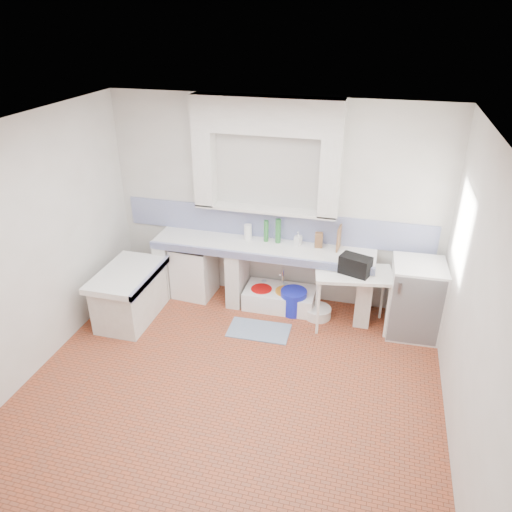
% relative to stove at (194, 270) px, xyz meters
% --- Properties ---
extents(floor, '(4.50, 4.50, 0.00)m').
position_rel_stove_xyz_m(floor, '(1.10, -1.70, -0.38)').
color(floor, '#9C4325').
rests_on(floor, ground).
extents(ceiling, '(4.50, 4.50, 0.00)m').
position_rel_stove_xyz_m(ceiling, '(1.10, -1.70, 2.42)').
color(ceiling, silver).
rests_on(ceiling, ground).
extents(wall_back, '(4.50, 0.00, 4.50)m').
position_rel_stove_xyz_m(wall_back, '(1.10, 0.30, 1.02)').
color(wall_back, silver).
rests_on(wall_back, ground).
extents(wall_front, '(4.50, 0.00, 4.50)m').
position_rel_stove_xyz_m(wall_front, '(1.10, -3.70, 1.02)').
color(wall_front, silver).
rests_on(wall_front, ground).
extents(wall_left, '(0.00, 4.50, 4.50)m').
position_rel_stove_xyz_m(wall_left, '(-1.15, -1.70, 1.02)').
color(wall_left, silver).
rests_on(wall_left, ground).
extents(wall_right, '(0.00, 4.50, 4.50)m').
position_rel_stove_xyz_m(wall_right, '(3.35, -1.70, 1.02)').
color(wall_right, silver).
rests_on(wall_right, ground).
extents(alcove_mass, '(1.90, 0.25, 0.45)m').
position_rel_stove_xyz_m(alcove_mass, '(1.00, 0.17, 2.19)').
color(alcove_mass, silver).
rests_on(alcove_mass, ground).
extents(window_frame, '(0.35, 0.86, 1.06)m').
position_rel_stove_xyz_m(window_frame, '(3.52, -0.50, 1.22)').
color(window_frame, '#362111').
rests_on(window_frame, ground).
extents(lace_valance, '(0.01, 0.84, 0.24)m').
position_rel_stove_xyz_m(lace_valance, '(3.38, -0.50, 1.60)').
color(lace_valance, white).
rests_on(lace_valance, ground).
extents(counter_slab, '(3.00, 0.60, 0.08)m').
position_rel_stove_xyz_m(counter_slab, '(1.00, -0.00, 0.48)').
color(counter_slab, white).
rests_on(counter_slab, ground).
extents(counter_lip, '(3.00, 0.04, 0.10)m').
position_rel_stove_xyz_m(counter_lip, '(1.00, -0.28, 0.48)').
color(counter_lip, navy).
rests_on(counter_lip, ground).
extents(counter_pier_left, '(0.20, 0.55, 0.82)m').
position_rel_stove_xyz_m(counter_pier_left, '(-0.40, -0.00, 0.03)').
color(counter_pier_left, silver).
rests_on(counter_pier_left, ground).
extents(counter_pier_mid, '(0.20, 0.55, 0.82)m').
position_rel_stove_xyz_m(counter_pier_mid, '(0.65, -0.00, 0.03)').
color(counter_pier_mid, silver).
rests_on(counter_pier_mid, ground).
extents(counter_pier_right, '(0.20, 0.55, 0.82)m').
position_rel_stove_xyz_m(counter_pier_right, '(2.40, -0.00, 0.03)').
color(counter_pier_right, silver).
rests_on(counter_pier_right, ground).
extents(peninsula_top, '(0.70, 1.10, 0.08)m').
position_rel_stove_xyz_m(peninsula_top, '(-0.60, -0.80, 0.28)').
color(peninsula_top, white).
rests_on(peninsula_top, ground).
extents(peninsula_base, '(0.60, 1.00, 0.62)m').
position_rel_stove_xyz_m(peninsula_base, '(-0.60, -0.80, -0.07)').
color(peninsula_base, silver).
rests_on(peninsula_base, ground).
extents(peninsula_lip, '(0.04, 1.10, 0.10)m').
position_rel_stove_xyz_m(peninsula_lip, '(-0.27, -0.80, 0.28)').
color(peninsula_lip, navy).
rests_on(peninsula_lip, ground).
extents(backsplash, '(4.27, 0.03, 0.40)m').
position_rel_stove_xyz_m(backsplash, '(1.10, 0.28, 0.72)').
color(backsplash, navy).
rests_on(backsplash, ground).
extents(stove, '(0.57, 0.55, 0.76)m').
position_rel_stove_xyz_m(stove, '(0.00, 0.00, 0.00)').
color(stove, white).
rests_on(stove, ground).
extents(sink, '(0.97, 0.54, 0.23)m').
position_rel_stove_xyz_m(sink, '(1.26, -0.02, -0.26)').
color(sink, white).
rests_on(sink, ground).
extents(side_table, '(1.03, 0.68, 0.04)m').
position_rel_stove_xyz_m(side_table, '(2.25, -0.25, 0.02)').
color(side_table, white).
rests_on(side_table, ground).
extents(fridge, '(0.65, 0.65, 0.97)m').
position_rel_stove_xyz_m(fridge, '(3.02, -0.17, 0.11)').
color(fridge, white).
rests_on(fridge, ground).
extents(bucket_red, '(0.30, 0.30, 0.27)m').
position_rel_stove_xyz_m(bucket_red, '(1.01, -0.07, -0.25)').
color(bucket_red, '#C40809').
rests_on(bucket_red, ground).
extents(bucket_orange, '(0.38, 0.38, 0.28)m').
position_rel_stove_xyz_m(bucket_orange, '(1.35, -0.05, -0.24)').
color(bucket_orange, orange).
rests_on(bucket_orange, ground).
extents(bucket_blue, '(0.45, 0.45, 0.33)m').
position_rel_stove_xyz_m(bucket_blue, '(1.47, -0.12, -0.21)').
color(bucket_blue, '#161FBE').
rests_on(bucket_blue, ground).
extents(basin_white, '(0.39, 0.39, 0.14)m').
position_rel_stove_xyz_m(basin_white, '(1.82, -0.15, -0.31)').
color(basin_white, white).
rests_on(basin_white, ground).
extents(water_bottle_a, '(0.08, 0.08, 0.27)m').
position_rel_stove_xyz_m(water_bottle_a, '(0.99, 0.15, -0.24)').
color(water_bottle_a, silver).
rests_on(water_bottle_a, ground).
extents(water_bottle_b, '(0.09, 0.09, 0.27)m').
position_rel_stove_xyz_m(water_bottle_b, '(1.31, 0.15, -0.25)').
color(water_bottle_b, silver).
rests_on(water_bottle_b, ground).
extents(black_bag, '(0.42, 0.32, 0.23)m').
position_rel_stove_xyz_m(black_bag, '(2.25, -0.28, 0.53)').
color(black_bag, black).
rests_on(black_bag, side_table).
extents(green_bottle_a, '(0.08, 0.08, 0.30)m').
position_rel_stove_xyz_m(green_bottle_a, '(1.02, 0.15, 0.67)').
color(green_bottle_a, '#296B31').
rests_on(green_bottle_a, counter_slab).
extents(green_bottle_b, '(0.10, 0.10, 0.34)m').
position_rel_stove_xyz_m(green_bottle_b, '(1.18, 0.15, 0.69)').
color(green_bottle_b, '#296B31').
rests_on(green_bottle_b, counter_slab).
extents(knife_block, '(0.11, 0.10, 0.20)m').
position_rel_stove_xyz_m(knife_block, '(1.73, 0.15, 0.62)').
color(knife_block, brown).
rests_on(knife_block, counter_slab).
extents(cutting_board, '(0.04, 0.23, 0.32)m').
position_rel_stove_xyz_m(cutting_board, '(1.99, 0.15, 0.68)').
color(cutting_board, brown).
rests_on(cutting_board, counter_slab).
extents(paper_towel, '(0.13, 0.13, 0.21)m').
position_rel_stove_xyz_m(paper_towel, '(0.76, 0.15, 0.63)').
color(paper_towel, white).
rests_on(paper_towel, counter_slab).
extents(soap_bottle, '(0.11, 0.11, 0.19)m').
position_rel_stove_xyz_m(soap_bottle, '(1.46, 0.15, 0.61)').
color(soap_bottle, white).
rests_on(soap_bottle, counter_slab).
extents(rug, '(0.80, 0.47, 0.01)m').
position_rel_stove_xyz_m(rug, '(1.13, -0.67, -0.37)').
color(rug, '#2F4D7B').
rests_on(rug, ground).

